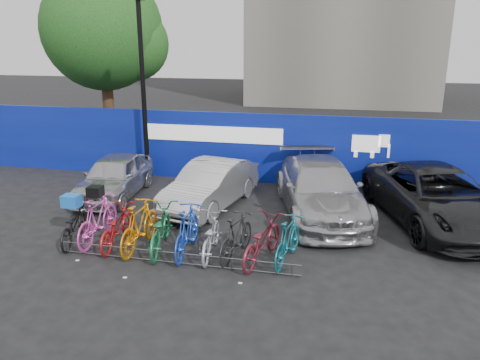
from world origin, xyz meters
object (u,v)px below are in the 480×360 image
(bike_0, at_px, (74,225))
(bike_9, at_px, (288,240))
(bike_2, at_px, (116,227))
(bike_5, at_px, (187,231))
(bike_4, at_px, (160,229))
(lamppost, at_px, (143,86))
(tree, at_px, (108,33))
(car_2, at_px, (320,189))
(car_3, at_px, (437,196))
(bike_rack, at_px, (174,258))
(bike_6, at_px, (210,236))
(bike_7, at_px, (236,236))
(bike_3, at_px, (140,226))
(car_1, at_px, (211,185))
(car_0, at_px, (115,176))
(bike_1, at_px, (98,219))
(bike_8, at_px, (262,240))

(bike_0, relative_size, bike_9, 1.01)
(bike_2, bearing_deg, bike_5, 174.44)
(bike_4, bearing_deg, lamppost, -74.11)
(tree, height_order, car_2, tree)
(car_2, relative_size, car_3, 0.95)
(bike_rack, height_order, bike_6, bike_6)
(car_3, xyz_separation_m, bike_0, (-8.79, -3.28, -0.30))
(lamppost, bearing_deg, bike_4, -63.96)
(car_2, distance_m, bike_7, 3.65)
(bike_0, bearing_deg, bike_3, 168.67)
(tree, bearing_deg, bike_4, -58.27)
(car_3, xyz_separation_m, bike_3, (-7.07, -3.27, -0.17))
(car_1, distance_m, bike_2, 3.46)
(bike_rack, bearing_deg, car_0, 130.50)
(bike_1, bearing_deg, bike_7, 177.76)
(bike_5, distance_m, bike_8, 1.74)
(car_2, relative_size, bike_2, 2.81)
(bike_3, xyz_separation_m, bike_9, (3.49, 0.07, -0.06))
(car_0, xyz_separation_m, bike_1, (1.24, -3.31, -0.08))
(bike_2, bearing_deg, car_1, -117.87)
(car_1, xyz_separation_m, bike_7, (1.51, -3.14, -0.15))
(bike_0, relative_size, bike_8, 0.91)
(bike_rack, bearing_deg, bike_4, 132.42)
(car_0, bearing_deg, bike_6, -44.62)
(bike_7, xyz_separation_m, bike_8, (0.59, -0.07, -0.01))
(bike_0, height_order, bike_2, bike_2)
(car_2, bearing_deg, bike_0, -164.50)
(bike_rack, bearing_deg, bike_5, 79.50)
(bike_3, xyz_separation_m, bike_6, (1.72, 0.02, -0.11))
(car_1, distance_m, bike_8, 3.84)
(bike_6, bearing_deg, bike_3, -4.18)
(lamppost, bearing_deg, bike_rack, -61.93)
(bike_6, distance_m, bike_8, 1.19)
(bike_2, distance_m, bike_9, 4.11)
(bike_6, xyz_separation_m, bike_9, (1.77, 0.05, 0.05))
(tree, relative_size, bike_4, 3.86)
(bike_1, relative_size, bike_5, 1.02)
(car_2, xyz_separation_m, bike_4, (-3.51, -3.26, -0.22))
(bike_rack, height_order, bike_8, bike_8)
(bike_1, xyz_separation_m, bike_9, (4.64, -0.08, -0.07))
(bike_5, bearing_deg, bike_rack, 76.56)
(bike_3, distance_m, bike_9, 3.49)
(car_3, xyz_separation_m, bike_4, (-6.58, -3.24, -0.23))
(car_1, distance_m, bike_9, 4.12)
(lamppost, height_order, bike_3, lamppost)
(bike_1, height_order, bike_6, bike_1)
(bike_6, bearing_deg, bike_2, -5.70)
(bike_6, bearing_deg, tree, -58.43)
(car_2, xyz_separation_m, bike_5, (-2.82, -3.31, -0.17))
(bike_6, bearing_deg, car_0, -44.76)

